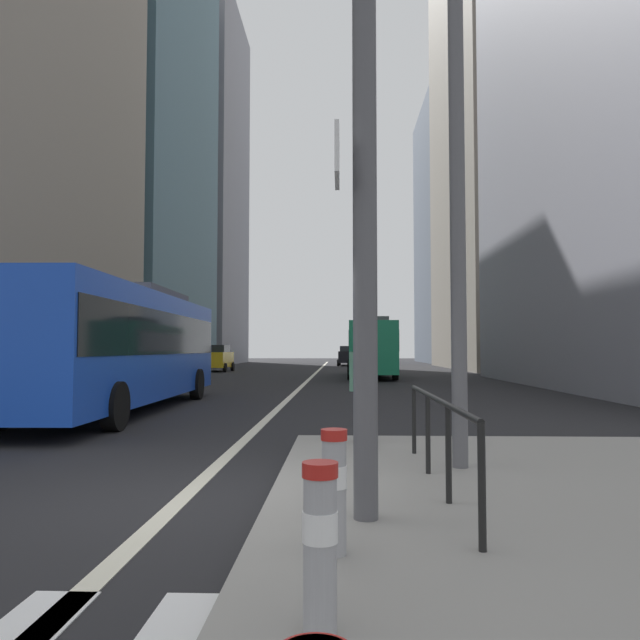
# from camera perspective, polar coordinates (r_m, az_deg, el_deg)

# --- Properties ---
(ground_plane) EXTENTS (160.00, 160.00, 0.00)m
(ground_plane) POSITION_cam_1_polar(r_m,az_deg,el_deg) (26.58, -1.75, -6.34)
(ground_plane) COLOR black
(lane_centre_line) EXTENTS (0.20, 80.00, 0.01)m
(lane_centre_line) POSITION_cam_1_polar(r_m,az_deg,el_deg) (36.55, -0.71, -5.36)
(lane_centre_line) COLOR beige
(lane_centre_line) RESTS_ON ground
(office_tower_left_mid) EXTENTS (12.01, 19.25, 37.51)m
(office_tower_left_mid) POSITION_cam_1_polar(r_m,az_deg,el_deg) (52.39, -18.68, 16.42)
(office_tower_left_mid) COLOR slate
(office_tower_left_mid) RESTS_ON ground
(office_tower_left_far) EXTENTS (11.79, 16.96, 41.03)m
(office_tower_left_far) POSITION_cam_1_polar(r_m,az_deg,el_deg) (72.31, -12.54, 12.41)
(office_tower_left_far) COLOR gray
(office_tower_left_far) RESTS_ON ground
(office_tower_right_mid) EXTENTS (12.05, 20.36, 48.92)m
(office_tower_right_mid) POSITION_cam_1_polar(r_m,az_deg,el_deg) (58.16, 18.25, 20.45)
(office_tower_right_mid) COLOR gray
(office_tower_right_mid) RESTS_ON ground
(office_tower_right_far) EXTENTS (10.46, 18.59, 31.71)m
(office_tower_right_far) POSITION_cam_1_polar(r_m,az_deg,el_deg) (75.77, 13.75, 8.10)
(office_tower_right_far) COLOR slate
(office_tower_right_far) RESTS_ON ground
(city_bus_blue_oncoming) EXTENTS (2.91, 11.91, 3.40)m
(city_bus_blue_oncoming) POSITION_cam_1_polar(r_m,az_deg,el_deg) (16.77, -18.38, -2.01)
(city_bus_blue_oncoming) COLOR blue
(city_bus_blue_oncoming) RESTS_ON ground
(city_bus_red_receding) EXTENTS (2.84, 11.33, 3.40)m
(city_bus_red_receding) POSITION_cam_1_polar(r_m,az_deg,el_deg) (35.53, 4.83, -2.48)
(city_bus_red_receding) COLOR #198456
(city_bus_red_receding) RESTS_ON ground
(car_oncoming_mid) EXTENTS (2.06, 4.17, 1.94)m
(car_oncoming_mid) POSITION_cam_1_polar(r_m,az_deg,el_deg) (44.68, -9.82, -3.59)
(car_oncoming_mid) COLOR gold
(car_oncoming_mid) RESTS_ON ground
(car_receding_near) EXTENTS (2.12, 4.24, 1.94)m
(car_receding_near) POSITION_cam_1_polar(r_m,az_deg,el_deg) (58.82, 2.67, -3.42)
(car_receding_near) COLOR black
(car_receding_near) RESTS_ON ground
(car_receding_far) EXTENTS (2.11, 4.30, 1.94)m
(car_receding_far) POSITION_cam_1_polar(r_m,az_deg,el_deg) (61.53, 2.71, -3.40)
(car_receding_far) COLOR #B2A899
(car_receding_far) RESTS_ON ground
(traffic_signal_gantry) EXTENTS (5.34, 0.65, 6.00)m
(traffic_signal_gantry) POSITION_cam_1_polar(r_m,az_deg,el_deg) (6.08, -13.58, 20.73)
(traffic_signal_gantry) COLOR #515156
(traffic_signal_gantry) RESTS_ON median_island
(street_lamp_post) EXTENTS (5.50, 0.32, 8.00)m
(street_lamp_post) POSITION_cam_1_polar(r_m,az_deg,el_deg) (8.66, 12.84, 22.07)
(street_lamp_post) COLOR #56565B
(street_lamp_post) RESTS_ON median_island
(bollard_left) EXTENTS (0.20, 0.20, 0.90)m
(bollard_left) POSITION_cam_1_polar(r_m,az_deg,el_deg) (3.39, 0.01, -20.03)
(bollard_left) COLOR #99999E
(bollard_left) RESTS_ON median_island
(bollard_right) EXTENTS (0.20, 0.20, 0.91)m
(bollard_right) POSITION_cam_1_polar(r_m,az_deg,el_deg) (4.56, 1.35, -15.42)
(bollard_right) COLOR #99999E
(bollard_right) RESTS_ON median_island
(pedestrian_railing) EXTENTS (0.06, 4.23, 0.98)m
(pedestrian_railing) POSITION_cam_1_polar(r_m,az_deg,el_deg) (6.76, 11.09, -9.35)
(pedestrian_railing) COLOR black
(pedestrian_railing) RESTS_ON median_island
(pedestrian_walking) EXTENTS (0.45, 0.42, 1.68)m
(pedestrian_walking) POSITION_cam_1_polar(r_m,az_deg,el_deg) (9.68, 4.15, -6.15)
(pedestrian_walking) COLOR #423D38
(pedestrian_walking) RESTS_ON median_island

